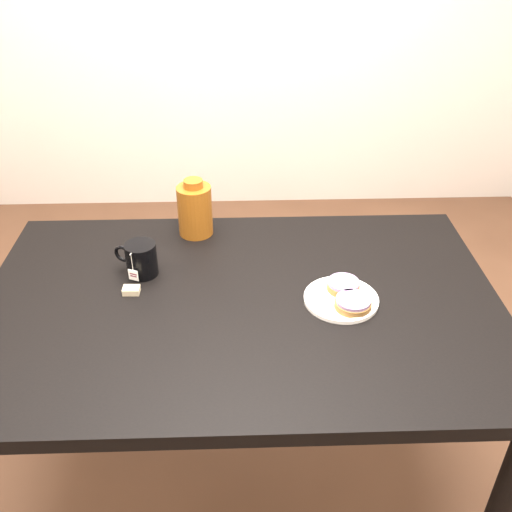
% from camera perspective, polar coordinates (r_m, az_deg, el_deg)
% --- Properties ---
extents(ground_plane, '(4.00, 4.00, 0.00)m').
position_cam_1_polar(ground_plane, '(2.08, -1.21, -20.98)').
color(ground_plane, brown).
extents(table, '(1.40, 0.90, 0.75)m').
position_cam_1_polar(table, '(1.59, -1.49, -6.77)').
color(table, black).
rests_on(table, ground_plane).
extents(plate, '(0.20, 0.20, 0.01)m').
position_cam_1_polar(plate, '(1.54, 8.51, -4.22)').
color(plate, white).
rests_on(plate, table).
extents(bagel_back, '(0.12, 0.12, 0.03)m').
position_cam_1_polar(bagel_back, '(1.56, 8.73, -2.92)').
color(bagel_back, brown).
rests_on(bagel_back, plate).
extents(bagel_front, '(0.12, 0.12, 0.03)m').
position_cam_1_polar(bagel_front, '(1.51, 9.68, -4.66)').
color(bagel_front, brown).
rests_on(bagel_front, plate).
extents(mug, '(0.14, 0.12, 0.10)m').
position_cam_1_polar(mug, '(1.64, -11.45, -0.28)').
color(mug, black).
rests_on(mug, table).
extents(teabag_pouch, '(0.05, 0.03, 0.02)m').
position_cam_1_polar(teabag_pouch, '(1.59, -12.36, -3.36)').
color(teabag_pouch, '#C6B793').
rests_on(teabag_pouch, table).
extents(bagel_package, '(0.12, 0.12, 0.19)m').
position_cam_1_polar(bagel_package, '(1.79, -6.13, 4.66)').
color(bagel_package, '#5C2C0C').
rests_on(bagel_package, table).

